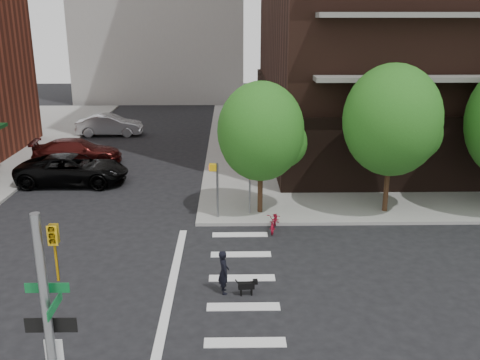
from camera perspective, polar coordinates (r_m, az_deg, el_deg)
ground at (r=18.16m, az=-9.41°, el=-13.31°), size 120.00×120.00×0.00m
sidewalk_ne at (r=43.83m, az=23.13°, el=3.87°), size 39.00×33.00×0.15m
crosswalk at (r=17.97m, az=-2.24°, el=-13.39°), size 3.85×13.00×0.01m
tree_a at (r=24.54m, az=2.24°, el=5.19°), size 4.00×4.00×5.90m
tree_b at (r=25.50m, az=15.92°, el=6.15°), size 4.50×4.50×6.65m
pedestrian_signal at (r=24.50m, az=-1.68°, el=-0.12°), size 2.18×0.67×2.60m
parked_car_black at (r=31.40m, az=-17.42°, el=1.07°), size 2.91×6.13×1.69m
parked_car_maroon at (r=35.72m, az=-16.96°, el=2.94°), size 2.73×5.71×1.61m
parked_car_silver at (r=43.55m, az=-13.73°, el=5.71°), size 1.96×5.14×1.67m
scooter at (r=23.71m, az=3.70°, el=-4.39°), size 0.91×1.75×0.87m
dog_walker at (r=18.46m, az=-1.75°, el=-9.77°), size 0.63×0.48×1.55m
dog at (r=18.50m, az=0.80°, el=-11.19°), size 0.67×0.22×0.56m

